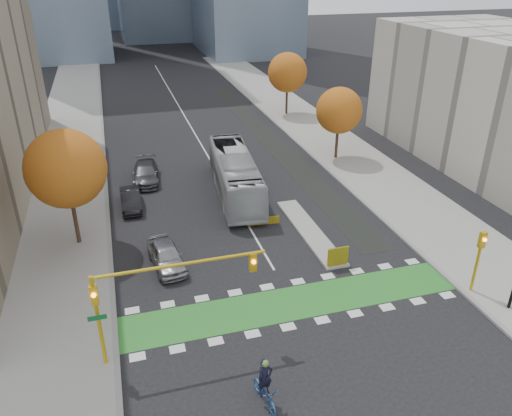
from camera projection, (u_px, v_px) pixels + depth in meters
ground at (303, 319)px, 27.54m from camera, size 300.00×300.00×0.00m
sidewalk_west at (63, 198)px, 41.23m from camera, size 7.00×120.00×0.15m
sidewalk_east at (358, 163)px, 48.04m from camera, size 7.00×120.00×0.15m
curb_west at (106, 193)px, 42.12m from camera, size 0.30×120.00×0.16m
curb_east at (325, 167)px, 47.16m from camera, size 0.30×120.00×0.16m
bike_crossing at (293, 303)px, 28.82m from camera, size 20.00×3.00×0.01m
centre_line at (186, 118)px, 61.79m from camera, size 0.15×70.00×0.01m
bike_lane_paint at (268, 138)px, 55.12m from camera, size 2.50×50.00×0.01m
median_island at (309, 231)px, 36.22m from camera, size 1.60×10.00×0.16m
hazard_board at (338, 257)px, 31.79m from camera, size 1.40×0.12×1.30m
tree_west at (66, 169)px, 32.26m from camera, size 5.20×5.20×8.22m
tree_east_near at (339, 111)px, 47.21m from camera, size 4.40×4.40×7.08m
tree_east_far at (287, 73)px, 60.87m from camera, size 4.80×4.80×7.65m
traffic_signal_west at (152, 288)px, 23.29m from camera, size 8.53×0.56×5.20m
traffic_signal_east at (479, 253)px, 28.52m from camera, size 0.35×0.43×4.10m
cyclist at (265, 389)px, 22.03m from camera, size 1.09×2.24×2.47m
bus at (235, 174)px, 41.28m from camera, size 4.18×12.93×3.54m
parked_car_a at (166, 255)px, 31.93m from camera, size 2.40×4.80×1.57m
parked_car_b at (131, 200)px, 39.44m from camera, size 1.53×4.34×1.43m
parked_car_c at (146, 173)px, 44.11m from camera, size 2.68×5.53×1.55m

